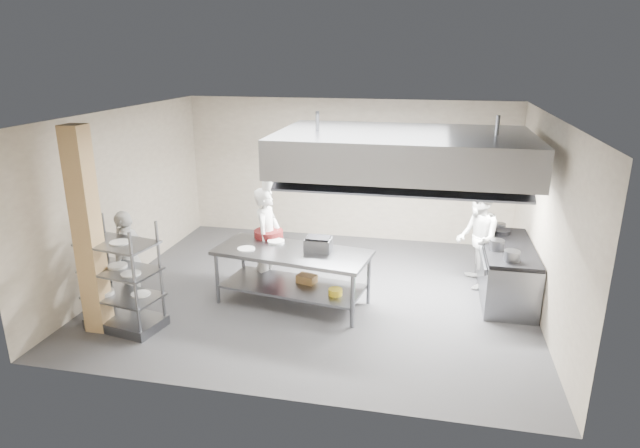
% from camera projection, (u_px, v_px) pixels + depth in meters
% --- Properties ---
extents(floor, '(7.00, 7.00, 0.00)m').
position_uv_depth(floor, '(318.00, 292.00, 9.13)').
color(floor, '#3B3B3E').
rests_on(floor, ground).
extents(ceiling, '(7.00, 7.00, 0.00)m').
position_uv_depth(ceiling, '(318.00, 114.00, 8.22)').
color(ceiling, silver).
rests_on(ceiling, wall_back).
extents(wall_back, '(7.00, 0.00, 7.00)m').
position_uv_depth(wall_back, '(348.00, 170.00, 11.47)').
color(wall_back, tan).
rests_on(wall_back, ground).
extents(wall_left, '(0.00, 6.00, 6.00)m').
position_uv_depth(wall_left, '(123.00, 196.00, 9.36)').
color(wall_left, tan).
rests_on(wall_left, ground).
extents(wall_right, '(0.00, 6.00, 6.00)m').
position_uv_depth(wall_right, '(547.00, 221.00, 7.98)').
color(wall_right, tan).
rests_on(wall_right, ground).
extents(column, '(0.30, 0.30, 3.00)m').
position_uv_depth(column, '(88.00, 232.00, 7.47)').
color(column, tan).
rests_on(column, floor).
extents(exhaust_hood, '(4.00, 2.50, 0.60)m').
position_uv_depth(exhaust_hood, '(403.00, 151.00, 8.51)').
color(exhaust_hood, gray).
rests_on(exhaust_hood, ceiling).
extents(hood_strip_a, '(1.60, 0.12, 0.04)m').
position_uv_depth(hood_strip_a, '(347.00, 169.00, 8.79)').
color(hood_strip_a, white).
rests_on(hood_strip_a, exhaust_hood).
extents(hood_strip_b, '(1.60, 0.12, 0.04)m').
position_uv_depth(hood_strip_b, '(460.00, 173.00, 8.44)').
color(hood_strip_b, white).
rests_on(hood_strip_b, exhaust_hood).
extents(wall_shelf, '(1.50, 0.28, 0.04)m').
position_uv_depth(wall_shelf, '(433.00, 175.00, 10.96)').
color(wall_shelf, gray).
rests_on(wall_shelf, wall_back).
extents(island, '(2.58, 1.39, 0.91)m').
position_uv_depth(island, '(293.00, 277.00, 8.59)').
color(island, gray).
rests_on(island, floor).
extents(island_worktop, '(2.58, 1.39, 0.06)m').
position_uv_depth(island_worktop, '(292.00, 253.00, 8.46)').
color(island_worktop, gray).
rests_on(island_worktop, island).
extents(island_undershelf, '(2.37, 1.26, 0.04)m').
position_uv_depth(island_undershelf, '(293.00, 286.00, 8.63)').
color(island_undershelf, slate).
rests_on(island_undershelf, island).
extents(pass_rack, '(1.19, 0.83, 1.63)m').
position_uv_depth(pass_rack, '(121.00, 276.00, 7.74)').
color(pass_rack, slate).
rests_on(pass_rack, floor).
extents(cooking_range, '(0.80, 2.00, 0.84)m').
position_uv_depth(cooking_range, '(506.00, 273.00, 8.86)').
color(cooking_range, slate).
rests_on(cooking_range, floor).
extents(range_top, '(0.78, 1.96, 0.06)m').
position_uv_depth(range_top, '(509.00, 247.00, 8.72)').
color(range_top, black).
rests_on(range_top, cooking_range).
extents(chef_head, '(0.47, 0.67, 1.75)m').
position_uv_depth(chef_head, '(268.00, 238.00, 9.14)').
color(chef_head, white).
rests_on(chef_head, floor).
extents(chef_line, '(0.73, 0.90, 1.74)m').
position_uv_depth(chef_line, '(477.00, 238.00, 9.14)').
color(chef_line, white).
rests_on(chef_line, floor).
extents(chef_plating, '(0.54, 1.00, 1.62)m').
position_uv_depth(chef_plating, '(129.00, 261.00, 8.32)').
color(chef_plating, white).
rests_on(chef_plating, floor).
extents(griddle, '(0.41, 0.32, 0.20)m').
position_uv_depth(griddle, '(318.00, 244.00, 8.44)').
color(griddle, gray).
rests_on(griddle, island_worktop).
extents(wicker_basket, '(0.35, 0.29, 0.13)m').
position_uv_depth(wicker_basket, '(307.00, 279.00, 8.70)').
color(wicker_basket, olive).
rests_on(wicker_basket, island_undershelf).
extents(stockpot, '(0.23, 0.23, 0.16)m').
position_uv_depth(stockpot, '(497.00, 245.00, 8.51)').
color(stockpot, slate).
rests_on(stockpot, range_top).
extents(plate_stack, '(0.28, 0.28, 0.05)m').
position_uv_depth(plate_stack, '(123.00, 294.00, 7.83)').
color(plate_stack, white).
rests_on(plate_stack, pass_rack).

